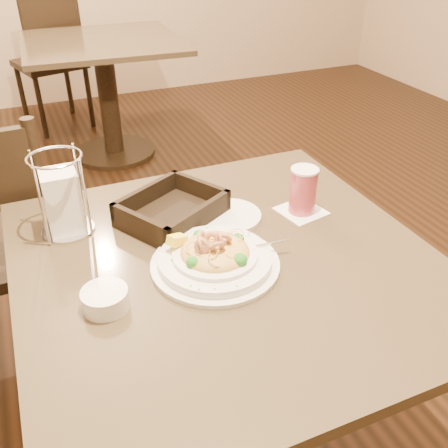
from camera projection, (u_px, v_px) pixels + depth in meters
name	position (u px, v px, depth m)	size (l,w,h in m)	color
main_table	(227.00, 335.00, 1.22)	(0.90, 0.90, 0.73)	black
background_table	(106.00, 79.00, 3.04)	(0.94, 0.94, 0.73)	black
dining_chair_far	(51.00, 58.00, 3.45)	(0.52, 0.52, 0.93)	black
pasta_bowl	(215.00, 257.00, 1.06)	(0.31, 0.28, 0.09)	white
drink_glass	(303.00, 191.00, 1.24)	(0.12, 0.12, 0.12)	white
bread_basket	(172.00, 212.00, 1.22)	(0.29, 0.28, 0.06)	black
napkin_caddy	(63.00, 200.00, 1.15)	(0.12, 0.12, 0.20)	silver
side_plate	(229.00, 216.00, 1.24)	(0.16, 0.16, 0.01)	white
butter_ramekin	(105.00, 299.00, 0.95)	(0.09, 0.09, 0.04)	white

